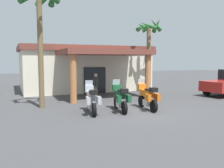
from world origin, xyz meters
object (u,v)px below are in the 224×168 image
at_px(motorcycle_green, 120,98).
at_px(palm_tree_near_portico, 149,39).
at_px(motorcycle_silver, 92,100).
at_px(pedestrian, 96,84).
at_px(motorcycle_orange, 148,97).
at_px(palm_tree_roadside, 40,14).
at_px(motel_building, 84,68).

height_order(motorcycle_green, palm_tree_near_portico, palm_tree_near_portico).
distance_m(motorcycle_silver, pedestrian, 4.42).
height_order(motorcycle_silver, motorcycle_orange, same).
bearing_deg(motorcycle_green, motorcycle_orange, -87.71).
bearing_deg(motorcycle_green, motorcycle_silver, 95.36).
height_order(motorcycle_silver, palm_tree_roadside, palm_tree_roadside).
bearing_deg(palm_tree_roadside, motorcycle_green, -32.43).
xyz_separation_m(motorcycle_green, pedestrian, (-0.04, 4.19, 0.33)).
bearing_deg(pedestrian, palm_tree_roadside, -109.74).
relative_size(motorcycle_orange, palm_tree_roadside, 0.33).
height_order(palm_tree_roadside, palm_tree_near_portico, palm_tree_roadside).
relative_size(motorcycle_orange, pedestrian, 1.25).
bearing_deg(motel_building, motorcycle_orange, -86.89).
relative_size(palm_tree_roadside, palm_tree_near_portico, 1.11).
relative_size(motel_building, pedestrian, 6.48).
distance_m(motorcycle_green, motorcycle_orange, 1.55).
xyz_separation_m(motel_building, palm_tree_near_portico, (4.36, -4.27, 2.42)).
height_order(motorcycle_green, palm_tree_roadside, palm_tree_roadside).
height_order(pedestrian, palm_tree_near_portico, palm_tree_near_portico).
bearing_deg(palm_tree_near_portico, pedestrian, -161.02).
bearing_deg(motel_building, pedestrian, -98.37).
relative_size(motorcycle_green, motorcycle_orange, 1.00).
relative_size(pedestrian, palm_tree_roadside, 0.26).
bearing_deg(palm_tree_roadside, motorcycle_silver, -46.58).
bearing_deg(pedestrian, motorcycle_green, -45.07).
bearing_deg(motorcycle_orange, pedestrian, 24.45).
xyz_separation_m(pedestrian, palm_tree_roadside, (-3.72, -1.81, 4.12)).
distance_m(motorcycle_silver, motorcycle_green, 1.55).
relative_size(motel_building, motorcycle_orange, 5.17).
height_order(motel_building, motorcycle_orange, motel_building).
height_order(motel_building, palm_tree_near_portico, palm_tree_near_portico).
distance_m(pedestrian, palm_tree_near_portico, 6.31).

